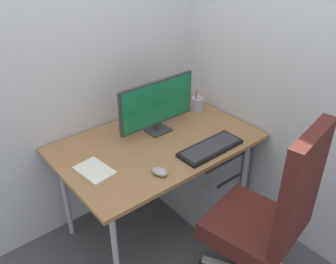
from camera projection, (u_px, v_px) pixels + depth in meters
The scene contains 11 objects.
ground_plane at pixel (158, 222), 2.74m from camera, with size 8.00×8.00×0.00m, color #4C4C51.
wall_back at pixel (112, 21), 2.32m from camera, with size 2.85×0.04×2.80m, color silver.
wall_side_right at pixel (264, 24), 2.24m from camera, with size 0.04×2.39×2.80m, color silver.
desk at pixel (157, 148), 2.40m from camera, with size 1.28×0.82×0.71m.
office_chair at pixel (268, 216), 1.97m from camera, with size 0.55×0.56×1.16m.
filing_cabinet at pixel (200, 174), 2.81m from camera, with size 0.45×0.56×0.53m.
monitor at pixel (157, 104), 2.39m from camera, with size 0.58×0.12×0.36m.
keyboard at pixel (210, 148), 2.29m from camera, with size 0.44×0.17×0.03m.
mouse at pixel (160, 171), 2.07m from camera, with size 0.07×0.10×0.04m, color #9EA0A5.
pen_holder at pixel (197, 104), 2.72m from camera, with size 0.09×0.09×0.18m.
notebook at pixel (95, 171), 2.09m from camera, with size 0.15×0.22×0.02m, color silver.
Camera 1 is at (-1.22, -1.60, 1.98)m, focal length 39.27 mm.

